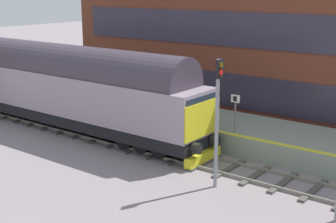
{
  "coord_description": "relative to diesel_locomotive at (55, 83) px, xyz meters",
  "views": [
    {
      "loc": [
        -17.24,
        -12.99,
        7.7
      ],
      "look_at": [
        0.2,
        0.36,
        2.01
      ],
      "focal_mm": 52.05,
      "sensor_mm": 36.0,
      "label": 1
    }
  ],
  "objects": [
    {
      "name": "waiting_passenger",
      "position": [
        2.6,
        -1.17,
        -0.5
      ],
      "size": [
        0.37,
        0.51,
        1.64
      ],
      "rotation": [
        0.0,
        0.0,
        1.47
      ],
      "color": "#2A2D3E",
      "rests_on": "station_platform"
    },
    {
      "name": "ground_plane",
      "position": [
        -0.0,
        -8.13,
        -2.49
      ],
      "size": [
        140.0,
        140.0,
        0.0
      ],
      "primitive_type": "plane",
      "color": "gray",
      "rests_on": "ground"
    },
    {
      "name": "station_platform",
      "position": [
        3.6,
        -8.13,
        -1.99
      ],
      "size": [
        4.0,
        44.0,
        1.01
      ],
      "color": "gray",
      "rests_on": "ground"
    },
    {
      "name": "track_main",
      "position": [
        -0.0,
        -8.13,
        -2.44
      ],
      "size": [
        2.5,
        60.0,
        0.15
      ],
      "color": "gray",
      "rests_on": "ground"
    },
    {
      "name": "station_building",
      "position": [
        8.65,
        -9.74,
        2.69
      ],
      "size": [
        4.17,
        29.01,
        10.36
      ],
      "color": "brown",
      "rests_on": "ground"
    },
    {
      "name": "platform_number_sign",
      "position": [
        2.04,
        -10.29,
        -0.27
      ],
      "size": [
        0.1,
        0.44,
        1.82
      ],
      "color": "slate",
      "rests_on": "station_platform"
    },
    {
      "name": "diesel_locomotive",
      "position": [
        0.0,
        0.0,
        0.0
      ],
      "size": [
        2.74,
        20.07,
        4.68
      ],
      "color": "black",
      "rests_on": "ground"
    },
    {
      "name": "signal_post_mid",
      "position": [
        -1.92,
        -11.76,
        0.62
      ],
      "size": [
        0.44,
        0.22,
        5.07
      ],
      "color": "gray",
      "rests_on": "ground"
    }
  ]
}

